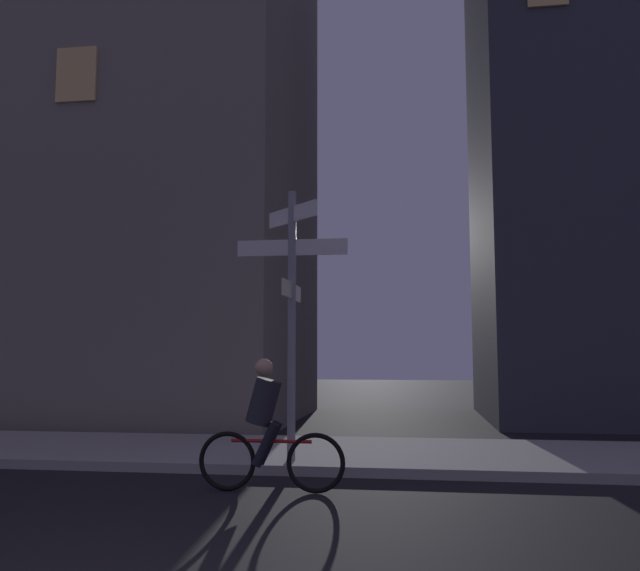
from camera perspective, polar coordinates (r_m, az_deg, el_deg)
The scene contains 4 objects.
sidewalk_kerb at distance 11.14m, azimuth -3.79°, elevation -14.17°, with size 40.00×3.36×0.14m, color #9E9991.
signpost at distance 9.81m, azimuth -2.45°, elevation -1.09°, with size 1.67×1.40×3.97m.
cyclist at distance 8.30m, azimuth -4.57°, elevation -12.28°, with size 1.82×0.32×1.61m.
building_left_block at distance 20.30m, azimuth -18.40°, elevation 18.48°, with size 11.06×7.47×19.92m.
Camera 1 is at (2.24, -3.73, 1.67)m, focal length 37.10 mm.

